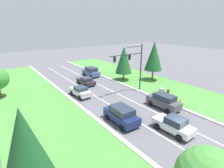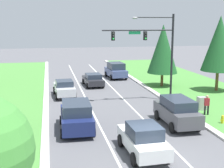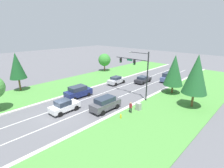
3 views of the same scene
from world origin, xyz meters
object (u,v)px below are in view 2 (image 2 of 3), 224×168
Objects in this scene: silver_sedan at (64,88)px; fire_hydrant at (222,120)px; pedestrian at (207,104)px; white_sedan at (143,139)px; navy_suv at (76,116)px; conifer_near_right_tree at (219,44)px; traffic_signal_mast at (153,45)px; slate_blue_suv at (116,70)px; utility_cabinet at (202,104)px; conifer_far_right_tree at (163,49)px; charcoal_sedan at (93,80)px; graphite_suv at (177,111)px.

silver_sedan reaches higher than fire_hydrant.
white_sedan is at bearing 48.13° from pedestrian.
navy_suv is 19.21m from conifer_near_right_tree.
traffic_signal_mast reaches higher than white_sedan.
conifer_near_right_tree is at bearing 62.35° from fire_hydrant.
slate_blue_suv reaches higher than pedestrian.
white_sedan is 10.81m from utility_cabinet.
slate_blue_suv is at bearing 92.96° from traffic_signal_mast.
traffic_signal_mast is 1.83× the size of white_sedan.
silver_sedan reaches higher than utility_cabinet.
utility_cabinet is (10.88, 2.83, -0.43)m from navy_suv.
utility_cabinet is (11.18, -7.56, -0.28)m from silver_sedan.
conifer_far_right_tree reaches higher than fire_hydrant.
white_sedan reaches higher than charcoal_sedan.
white_sedan is 0.62× the size of conifer_far_right_tree.
pedestrian is 2.32m from fire_hydrant.
slate_blue_suv is at bearing 71.84° from navy_suv.
slate_blue_suv is 6.04m from charcoal_sedan.
traffic_signal_mast reaches higher than utility_cabinet.
conifer_far_right_tree is at bearing -61.92° from slate_blue_suv.
conifer_far_right_tree reaches higher than pedestrian.
conifer_far_right_tree is at bearing 87.82° from fire_hydrant.
conifer_near_right_tree is (12.81, 14.46, 4.27)m from white_sedan.
conifer_far_right_tree is (0.63, 11.86, 3.47)m from pedestrian.
graphite_suv is at bearing -78.91° from charcoal_sedan.
slate_blue_suv is 2.85× the size of pedestrian.
traffic_signal_mast is 9.95m from silver_sedan.
graphite_suv is (3.93, -15.65, 0.31)m from charcoal_sedan.
charcoal_sedan is 2.73× the size of pedestrian.
graphite_suv is at bearing -92.76° from slate_blue_suv.
conifer_far_right_tree is at bearing 88.34° from utility_cabinet.
traffic_signal_mast reaches higher than slate_blue_suv.
pedestrian is (7.24, 6.24, 0.03)m from white_sedan.
charcoal_sedan is 8.90m from conifer_far_right_tree.
graphite_suv is 3.75m from pedestrian.
conifer_far_right_tree is (11.48, 2.84, 3.53)m from silver_sedan.
pedestrian is at bearing -65.50° from charcoal_sedan.
traffic_signal_mast reaches higher than silver_sedan.
navy_suv is 21.17m from slate_blue_suv.
graphite_suv is (0.15, -20.35, -0.01)m from slate_blue_suv.
conifer_far_right_tree is (-4.94, 3.65, -0.78)m from conifer_near_right_tree.
fire_hydrant is at bearing -69.39° from traffic_signal_mast.
conifer_far_right_tree is (0.54, 14.10, 4.06)m from fire_hydrant.
slate_blue_suv is at bearing -72.12° from pedestrian.
fire_hydrant is at bearing -117.65° from conifer_near_right_tree.
utility_cabinet is at bearing 16.02° from navy_suv.
traffic_signal_mast is 9.56m from fire_hydrant.
pedestrian is (10.85, -9.02, 0.06)m from silver_sedan.
traffic_signal_mast is 1.80× the size of silver_sedan.
conifer_near_right_tree is (16.12, 9.58, 4.16)m from navy_suv.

